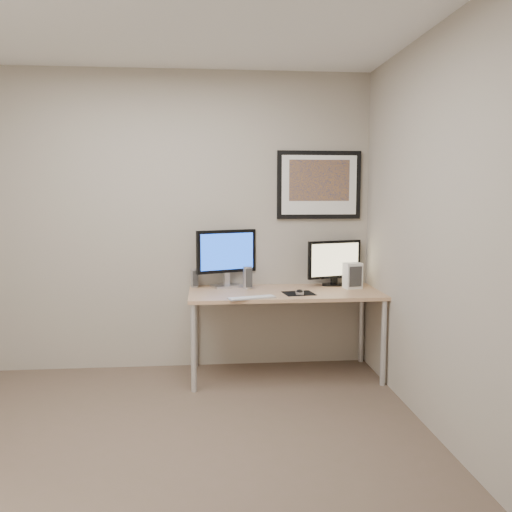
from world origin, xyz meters
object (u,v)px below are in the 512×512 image
object	(u,v)px
framed_art	(319,185)
fan_unit	(353,276)
desk	(285,299)
keyboard	(252,298)
monitor_tv	(334,262)
speaker_right	(247,277)
monitor_large	(226,255)
speaker_left	(195,278)

from	to	relation	value
framed_art	fan_unit	distance (m)	0.86
desk	keyboard	world-z (taller)	keyboard
monitor_tv	keyboard	world-z (taller)	monitor_tv
monitor_tv	speaker_right	xyz separation A→B (m)	(-0.78, -0.08, -0.12)
desk	monitor_tv	distance (m)	0.60
framed_art	monitor_tv	size ratio (longest dim) A/B	1.50
keyboard	fan_unit	size ratio (longest dim) A/B	1.72
desk	framed_art	size ratio (longest dim) A/B	2.13
framed_art	keyboard	size ratio (longest dim) A/B	1.97
keyboard	fan_unit	bearing A→B (deg)	6.23
speaker_right	monitor_tv	bearing A→B (deg)	-9.87
monitor_large	monitor_tv	world-z (taller)	monitor_large
fan_unit	monitor_tv	bearing A→B (deg)	118.04
desk	fan_unit	distance (m)	0.63
desk	monitor_tv	world-z (taller)	monitor_tv
monitor_large	keyboard	world-z (taller)	monitor_large
desk	speaker_left	bearing A→B (deg)	160.66
framed_art	monitor_tv	distance (m)	0.70
desk	fan_unit	xyz separation A→B (m)	(0.60, 0.08, 0.18)
framed_art	speaker_left	distance (m)	1.37
monitor_large	speaker_right	world-z (taller)	monitor_large
framed_art	speaker_left	world-z (taller)	framed_art
speaker_right	keyboard	bearing A→B (deg)	-105.50
desk	speaker_left	xyz separation A→B (m)	(-0.76, 0.27, 0.15)
monitor_large	speaker_right	distance (m)	0.27
speaker_right	keyboard	xyz separation A→B (m)	(0.00, -0.44, -0.09)
fan_unit	speaker_right	bearing A→B (deg)	163.57
framed_art	keyboard	xyz separation A→B (m)	(-0.65, -0.62, -0.88)
speaker_left	keyboard	world-z (taller)	speaker_left
monitor_large	monitor_tv	distance (m)	0.96
monitor_tv	keyboard	distance (m)	0.96
speaker_left	speaker_right	size ratio (longest dim) A/B	0.83
monitor_tv	fan_unit	bearing A→B (deg)	-66.25
speaker_left	keyboard	size ratio (longest dim) A/B	0.42
desk	speaker_right	bearing A→B (deg)	152.95
monitor_large	framed_art	bearing A→B (deg)	-15.70
monitor_large	keyboard	distance (m)	0.63
keyboard	fan_unit	distance (m)	0.98
speaker_right	speaker_left	bearing A→B (deg)	150.66
monitor_large	fan_unit	size ratio (longest dim) A/B	2.37
monitor_large	speaker_left	world-z (taller)	monitor_large
desk	monitor_tv	xyz separation A→B (m)	(0.48, 0.23, 0.28)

